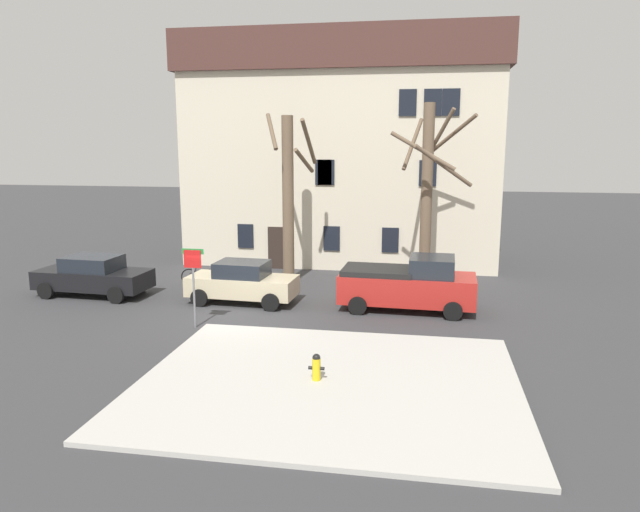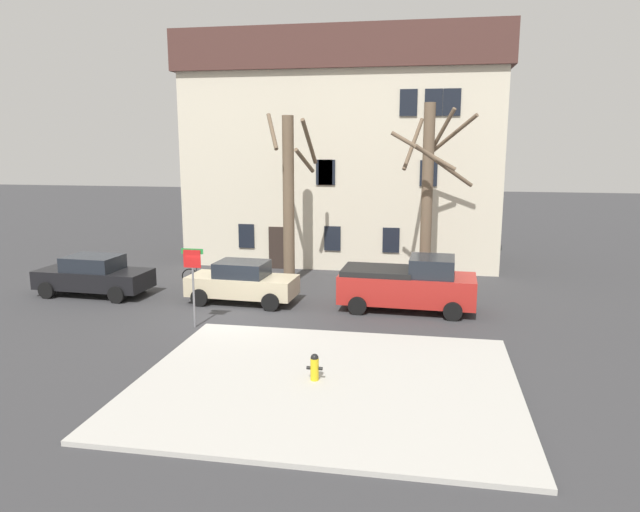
% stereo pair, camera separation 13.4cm
% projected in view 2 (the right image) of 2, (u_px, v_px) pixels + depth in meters
% --- Properties ---
extents(ground_plane, '(120.00, 120.00, 0.00)m').
position_uv_depth(ground_plane, '(235.00, 319.00, 21.19)').
color(ground_plane, '#38383A').
extents(sidewalk_slab, '(9.78, 8.25, 0.12)m').
position_uv_depth(sidewalk_slab, '(327.00, 383.00, 15.43)').
color(sidewalk_slab, '#B7B5AD').
rests_on(sidewalk_slab, ground_plane).
extents(building_main, '(16.21, 6.96, 11.56)m').
position_uv_depth(building_main, '(344.00, 149.00, 31.28)').
color(building_main, beige).
rests_on(building_main, ground_plane).
extents(tree_bare_near, '(2.17, 2.04, 7.46)m').
position_uv_depth(tree_bare_near, '(289.00, 196.00, 26.01)').
color(tree_bare_near, brown).
rests_on(tree_bare_near, ground_plane).
extents(tree_bare_mid, '(3.47, 3.80, 7.80)m').
position_uv_depth(tree_bare_mid, '(428.00, 190.00, 24.60)').
color(tree_bare_mid, brown).
rests_on(tree_bare_mid, ground_plane).
extents(car_black_sedan, '(4.71, 2.25, 1.65)m').
position_uv_depth(car_black_sedan, '(94.00, 275.00, 24.39)').
color(car_black_sedan, black).
rests_on(car_black_sedan, ground_plane).
extents(car_beige_sedan, '(4.30, 2.14, 1.65)m').
position_uv_depth(car_beige_sedan, '(242.00, 282.00, 23.22)').
color(car_beige_sedan, '#C6B793').
rests_on(car_beige_sedan, ground_plane).
extents(pickup_truck_red, '(5.09, 2.40, 2.07)m').
position_uv_depth(pickup_truck_red, '(408.00, 284.00, 22.15)').
color(pickup_truck_red, '#AD231E').
rests_on(pickup_truck_red, ground_plane).
extents(fire_hydrant, '(0.42, 0.22, 0.71)m').
position_uv_depth(fire_hydrant, '(315.00, 367.00, 15.39)').
color(fire_hydrant, gold).
rests_on(fire_hydrant, sidewalk_slab).
extents(street_sign_pole, '(0.76, 0.07, 2.73)m').
position_uv_depth(street_sign_pole, '(193.00, 273.00, 19.90)').
color(street_sign_pole, slate).
rests_on(street_sign_pole, ground_plane).
extents(bicycle_leaning, '(1.72, 0.44, 1.03)m').
position_uv_depth(bicycle_leaning, '(201.00, 276.00, 26.37)').
color(bicycle_leaning, black).
rests_on(bicycle_leaning, ground_plane).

